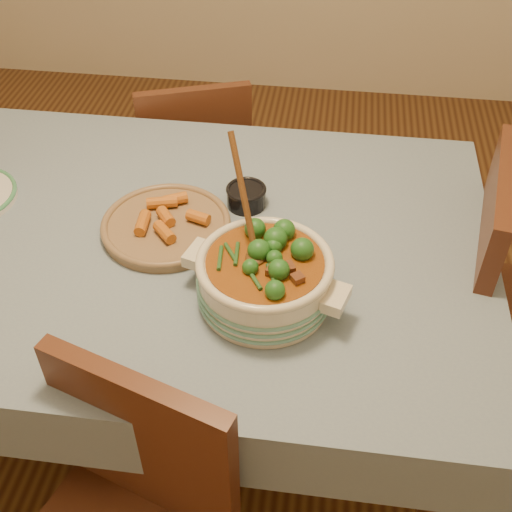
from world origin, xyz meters
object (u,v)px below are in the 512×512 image
Objects in this scene: condiment_bowl at (246,195)px; chair_right at (512,306)px; dining_table at (158,260)px; stew_casserole at (265,275)px; chair_far at (195,164)px; fried_plate at (166,224)px.

chair_right is (0.73, -0.06, -0.25)m from condiment_bowl.
dining_table is 0.39m from stew_casserole.
stew_casserole reaches higher than dining_table.
condiment_bowl is at bearing 34.58° from dining_table.
dining_table is 0.29m from condiment_bowl.
chair_right is at bearing 126.96° from chair_far.
stew_casserole is 0.75m from chair_right.
condiment_bowl is 0.77m from chair_right.
dining_table is 4.60× the size of fried_plate.
condiment_bowl is 0.11× the size of chair_right.
fried_plate is at bearing 77.52° from chair_far.
condiment_bowl is at bearing 35.20° from fried_plate.
chair_right is at bearing 5.23° from dining_table.
condiment_bowl reaches higher than fried_plate.
chair_right is at bearing 23.25° from stew_casserole.
fried_plate is (-0.27, 0.20, -0.05)m from stew_casserole.
condiment_bowl reaches higher than dining_table.
chair_far is at bearing 111.81° from stew_casserole.
stew_casserole is 1.03× the size of fried_plate.
chair_far is (-0.28, 0.59, -0.33)m from condiment_bowl.
fried_plate is 0.94m from chair_right.
dining_table is 0.95m from chair_right.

